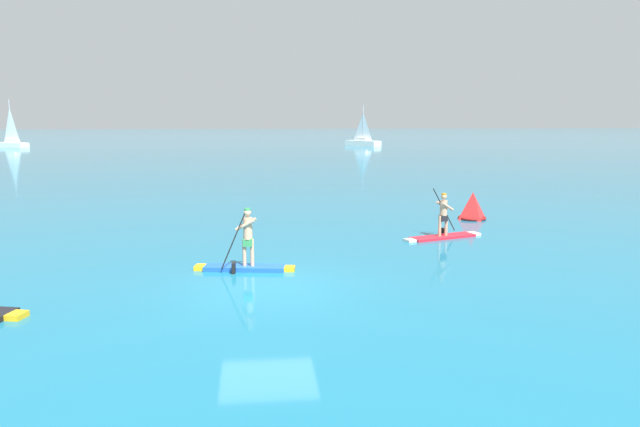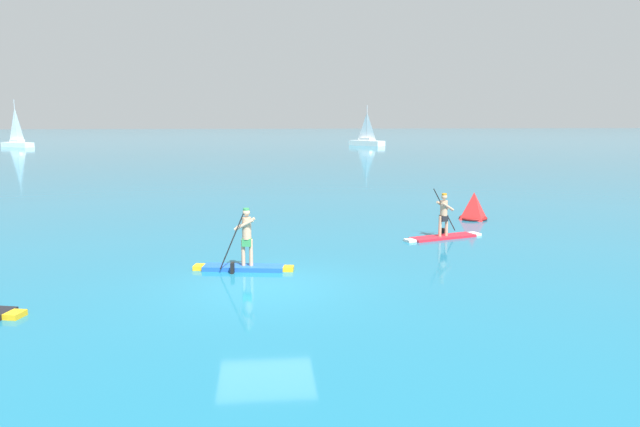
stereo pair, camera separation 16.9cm
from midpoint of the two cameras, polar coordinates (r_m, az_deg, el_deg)
ground at (r=15.25m, az=-5.02°, el=-7.13°), size 440.00×440.00×0.00m
paddleboarder_mid_center at (r=16.89m, az=-7.09°, el=-4.14°), size 2.88×0.93×1.80m
paddleboarder_far_right at (r=21.66m, az=12.10°, el=-1.37°), size 3.11×1.45×1.83m
race_marker_buoy at (r=25.94m, az=14.84°, el=0.57°), size 1.19×1.19×1.17m
sailboat_left_horizon at (r=98.42m, az=-27.23°, el=6.22°), size 5.57×4.53×6.93m
sailboat_right_horizon at (r=92.69m, az=4.60°, el=7.02°), size 5.07×5.97×6.20m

